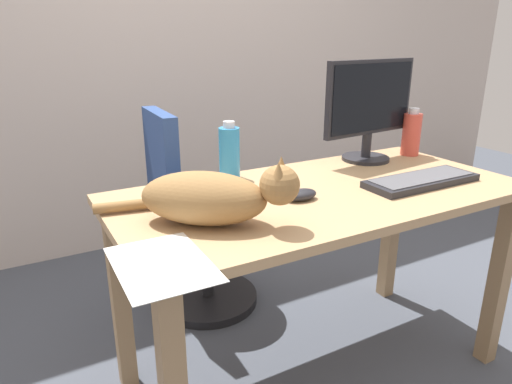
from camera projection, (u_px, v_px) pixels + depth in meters
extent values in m
plane|color=#474C56|center=(313.00, 369.00, 1.82)|extent=(8.00, 8.00, 0.00)
cube|color=beige|center=(166.00, 28.00, 2.68)|extent=(6.00, 0.04, 2.60)
cube|color=tan|center=(321.00, 194.00, 1.58)|extent=(1.43, 0.69, 0.03)
cube|color=#977752|center=(499.00, 280.00, 1.77)|extent=(0.06, 0.06, 0.72)
cube|color=#977752|center=(120.00, 300.00, 1.64)|extent=(0.06, 0.06, 0.72)
cube|color=#977752|center=(391.00, 229.00, 2.24)|extent=(0.06, 0.06, 0.72)
cylinder|color=black|center=(208.00, 298.00, 2.28)|extent=(0.48, 0.48, 0.04)
cylinder|color=black|center=(207.00, 256.00, 2.21)|extent=(0.06, 0.06, 0.50)
cylinder|color=navy|center=(205.00, 202.00, 2.12)|extent=(0.44, 0.44, 0.06)
cube|color=navy|center=(162.00, 158.00, 1.97)|extent=(0.08, 0.35, 0.40)
cylinder|color=#232328|center=(365.00, 158.00, 1.96)|extent=(0.20, 0.20, 0.01)
cylinder|color=#232328|center=(366.00, 145.00, 1.94)|extent=(0.04, 0.04, 0.10)
cube|color=#232328|center=(370.00, 97.00, 1.87)|extent=(0.48, 0.08, 0.30)
cube|color=black|center=(373.00, 98.00, 1.86)|extent=(0.45, 0.05, 0.27)
cube|color=#232328|center=(421.00, 181.00, 1.64)|extent=(0.44, 0.15, 0.02)
cube|color=#515156|center=(422.00, 177.00, 1.63)|extent=(0.40, 0.12, 0.00)
ellipsoid|color=olive|center=(204.00, 198.00, 1.28)|extent=(0.39, 0.37, 0.15)
sphere|color=olive|center=(280.00, 185.00, 1.23)|extent=(0.11, 0.11, 0.11)
cone|color=olive|center=(281.00, 164.00, 1.24)|extent=(0.04, 0.04, 0.04)
cone|color=olive|center=(278.00, 171.00, 1.18)|extent=(0.04, 0.04, 0.04)
cylinder|color=olive|center=(124.00, 206.00, 1.37)|extent=(0.18, 0.06, 0.03)
ellipsoid|color=#232328|center=(301.00, 195.00, 1.48)|extent=(0.11, 0.06, 0.04)
cube|color=white|center=(162.00, 264.00, 1.07)|extent=(0.21, 0.30, 0.00)
cylinder|color=#2D8CD1|center=(229.00, 153.00, 1.69)|extent=(0.08, 0.08, 0.19)
cylinder|color=silver|center=(229.00, 125.00, 1.65)|extent=(0.04, 0.04, 0.02)
cylinder|color=#D84C3D|center=(411.00, 134.00, 2.02)|extent=(0.08, 0.08, 0.18)
cylinder|color=silver|center=(414.00, 111.00, 1.98)|extent=(0.04, 0.04, 0.02)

